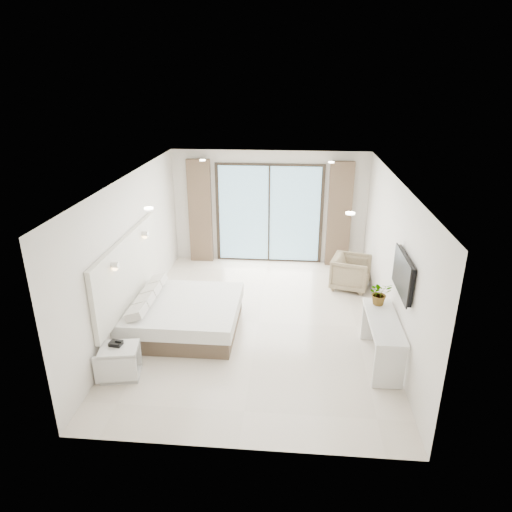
% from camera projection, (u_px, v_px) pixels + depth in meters
% --- Properties ---
extents(ground, '(6.20, 6.20, 0.00)m').
position_uv_depth(ground, '(259.00, 323.00, 8.50)').
color(ground, beige).
rests_on(ground, ground).
extents(room_shell, '(4.62, 6.22, 2.72)m').
position_uv_depth(room_shell, '(251.00, 230.00, 8.57)').
color(room_shell, silver).
rests_on(room_shell, ground).
extents(bed, '(1.95, 1.85, 0.68)m').
position_uv_depth(bed, '(183.00, 315.00, 8.18)').
color(bed, brown).
rests_on(bed, ground).
extents(nightstand, '(0.63, 0.55, 0.51)m').
position_uv_depth(nightstand, '(120.00, 362.00, 6.91)').
color(nightstand, silver).
rests_on(nightstand, ground).
extents(phone, '(0.20, 0.17, 0.06)m').
position_uv_depth(phone, '(116.00, 344.00, 6.85)').
color(phone, black).
rests_on(phone, nightstand).
extents(console_desk, '(0.46, 1.48, 0.77)m').
position_uv_depth(console_desk, '(383.00, 332.00, 7.14)').
color(console_desk, silver).
rests_on(console_desk, ground).
extents(plant, '(0.43, 0.46, 0.31)m').
position_uv_depth(plant, '(380.00, 296.00, 7.49)').
color(plant, '#33662D').
rests_on(plant, console_desk).
extents(armchair, '(0.89, 0.93, 0.78)m').
position_uv_depth(armchair, '(351.00, 271.00, 9.76)').
color(armchair, '#8F825E').
rests_on(armchair, ground).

